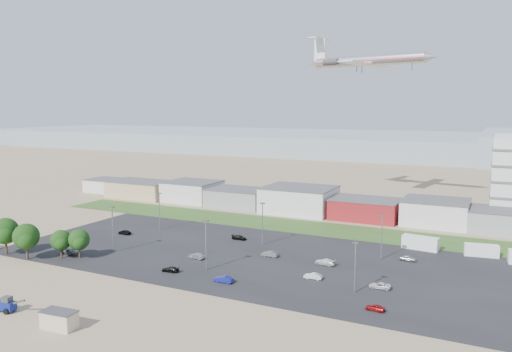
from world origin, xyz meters
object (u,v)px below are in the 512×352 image
Objects in this scene: parked_car_1 at (313,276)px; parked_car_12 at (325,262)px; airliner at (368,61)px; telehandler at (4,304)px; parked_car_2 at (375,308)px; parked_car_10 at (70,252)px; box_trailer_a at (420,243)px; parked_car_7 at (270,254)px; parked_car_6 at (239,237)px; parked_car_8 at (408,258)px; parked_car_13 at (224,279)px; parked_car_5 at (125,232)px; parked_car_3 at (170,269)px; portable_shed at (59,320)px; parked_car_0 at (380,286)px; parked_car_4 at (196,256)px.

parked_car_1 is 9.79m from parked_car_12.
telehandler is at bearing -93.77° from airliner.
parked_car_2 is 0.74× the size of parked_car_10.
box_trailer_a is 36.67m from parked_car_7.
parked_car_6 is 1.10× the size of parked_car_8.
parked_car_10 is 41.12m from parked_car_13.
parked_car_12 is (10.68, -76.63, -49.37)m from airliner.
parked_car_13 is (42.38, -20.62, 0.01)m from parked_car_5.
parked_car_3 is at bearing -93.16° from parked_car_13.
parked_car_10 is (-28.83, 29.50, -0.77)m from portable_shed.
portable_shed is 1.23× the size of parked_car_12.
parked_car_0 is 44.65m from parked_car_6.
parked_car_12 is at bearing -120.66° from box_trailer_a.
parked_car_2 reaches higher than parked_car_3.
parked_car_5 is (-70.21, 10.61, 0.09)m from parked_car_0.
parked_car_2 is (55.06, 27.46, -0.78)m from telehandler.
telehandler reaches higher than parked_car_4.
parked_car_0 is 28.50m from parked_car_7.
parked_car_12 is at bearing 143.40° from parked_car_13.
parked_car_12 is at bearing -127.80° from parked_car_0.
airliner is at bearing -159.90° from parked_car_2.
parked_car_2 is 0.82× the size of parked_car_13.
parked_car_3 is at bearing 5.37° from parked_car_4.
parked_car_1 is 0.80× the size of parked_car_12.
box_trailer_a is 2.11× the size of parked_car_13.
parked_car_2 is (41.74, 28.05, -0.85)m from portable_shed.
parked_car_7 is 30.63m from parked_car_8.
airliner is 91.10m from parked_car_7.
parked_car_10 is (-27.99, -9.82, -0.00)m from parked_car_4.
parked_car_7 reaches higher than parked_car_2.
parked_car_5 reaches higher than parked_car_0.
parked_car_1 is (-12.96, -0.50, 0.05)m from parked_car_0.
parked_car_1 is 33.76m from parked_car_6.
parked_car_10 is at bearing 109.51° from telehandler.
parked_car_0 is 1.07× the size of parked_car_3.
parked_car_3 is 23.36m from parked_car_7.
parked_car_5 is (-29.25, 10.13, 0.01)m from parked_car_4.
parked_car_6 is at bearing -129.59° from parked_car_7.
parked_car_13 reaches higher than parked_car_4.
parked_car_0 is at bearing -166.42° from parked_car_2.
parked_car_10 is (-28.12, 0.05, 0.09)m from parked_car_3.
parked_car_5 reaches higher than parked_car_10.
parked_car_10 is at bearing -64.08° from parked_car_12.
parked_car_8 is at bearing -90.73° from parked_car_6.
parked_car_1 is at bearing 34.31° from telehandler.
parked_car_10 is at bearing -68.41° from parked_car_7.
parked_car_4 is at bearing -94.51° from parked_car_0.
parked_car_2 is 29.47m from parked_car_13.
airliner is 12.93× the size of parked_car_5.
parked_car_4 is at bearing -99.80° from parked_car_2.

